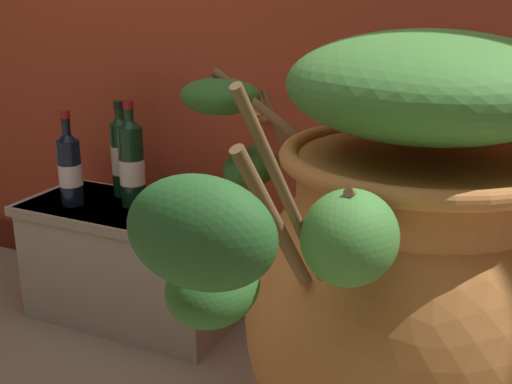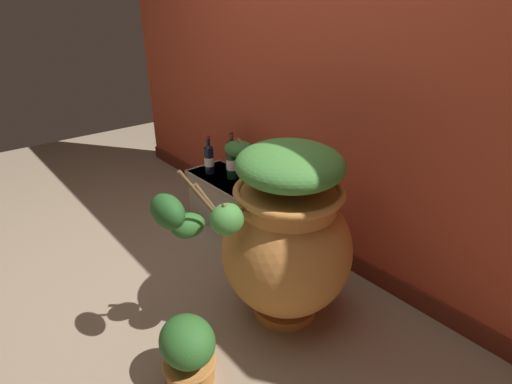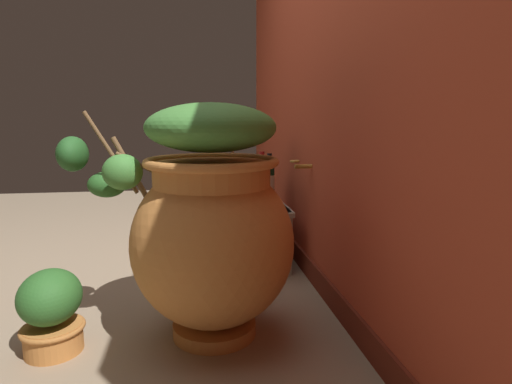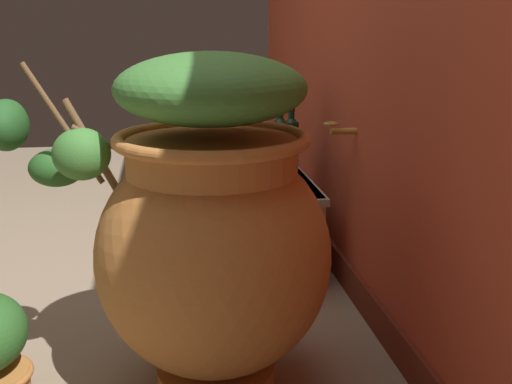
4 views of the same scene
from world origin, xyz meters
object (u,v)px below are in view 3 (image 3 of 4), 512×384
object	(u,v)px
terracotta_urn	(210,223)
wine_bottle_left	(269,179)
potted_shrub	(51,310)
wine_bottle_right	(262,180)
wine_bottle_middle	(246,180)

from	to	relation	value
terracotta_urn	wine_bottle_left	world-z (taller)	terracotta_urn
terracotta_urn	potted_shrub	size ratio (longest dim) A/B	2.91
terracotta_urn	potted_shrub	world-z (taller)	terracotta_urn
wine_bottle_left	wine_bottle_right	distance (m)	0.11
wine_bottle_left	wine_bottle_right	size ratio (longest dim) A/B	0.94
wine_bottle_left	terracotta_urn	bearing A→B (deg)	-23.12
terracotta_urn	wine_bottle_middle	xyz separation A→B (m)	(-1.14, 0.30, 0.02)
wine_bottle_middle	wine_bottle_right	xyz separation A→B (m)	(0.18, 0.08, 0.02)
terracotta_urn	wine_bottle_right	bearing A→B (deg)	158.38
potted_shrub	wine_bottle_right	bearing A→B (deg)	134.73
potted_shrub	wine_bottle_middle	bearing A→B (deg)	141.71
wine_bottle_middle	terracotta_urn	bearing A→B (deg)	-14.76
wine_bottle_right	potted_shrub	world-z (taller)	wine_bottle_right
wine_bottle_left	wine_bottle_right	bearing A→B (deg)	-37.18
wine_bottle_middle	potted_shrub	distance (m)	1.55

